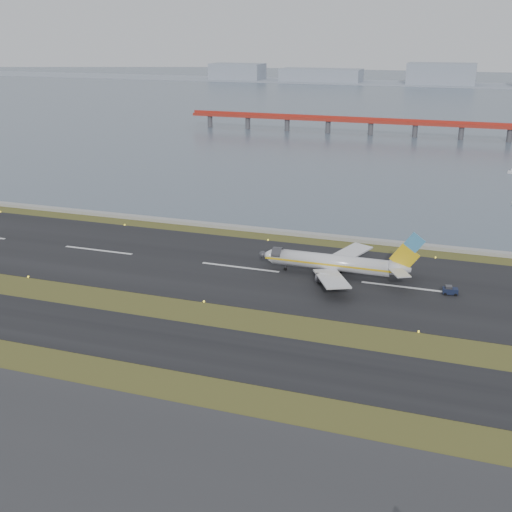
{
  "coord_description": "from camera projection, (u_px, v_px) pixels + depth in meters",
  "views": [
    {
      "loc": [
        51.33,
        -108.36,
        55.26
      ],
      "look_at": [
        6.86,
        22.0,
        6.51
      ],
      "focal_mm": 45.0,
      "sensor_mm": 36.0,
      "label": 1
    }
  ],
  "objects": [
    {
      "name": "taxiway_strip",
      "position": [
        163.0,
        342.0,
        120.02
      ],
      "size": [
        1000.0,
        18.0,
        0.1
      ],
      "primitive_type": "cube",
      "color": "black",
      "rests_on": "ground"
    },
    {
      "name": "far_shoreline",
      "position": [
        444.0,
        79.0,
        677.73
      ],
      "size": [
        1400.0,
        80.0,
        60.5
      ],
      "color": "#909AAA",
      "rests_on": "ground"
    },
    {
      "name": "airliner",
      "position": [
        337.0,
        263.0,
        150.57
      ],
      "size": [
        38.52,
        32.89,
        12.8
      ],
      "color": "silver",
      "rests_on": "ground"
    },
    {
      "name": "apron_strip",
      "position": [
        10.0,
        489.0,
        81.65
      ],
      "size": [
        1000.0,
        50.0,
        0.1
      ],
      "primitive_type": "cube",
      "color": "#303033",
      "rests_on": "ground"
    },
    {
      "name": "ground",
      "position": [
        189.0,
        316.0,
        130.74
      ],
      "size": [
        1000.0,
        1000.0,
        0.0
      ],
      "primitive_type": "plane",
      "color": "#414C1B",
      "rests_on": "ground"
    },
    {
      "name": "runway_strip",
      "position": [
        240.0,
        267.0,
        157.49
      ],
      "size": [
        1000.0,
        45.0,
        0.1
      ],
      "primitive_type": "cube",
      "color": "black",
      "rests_on": "ground"
    },
    {
      "name": "pushback_tug",
      "position": [
        450.0,
        290.0,
        141.14
      ],
      "size": [
        3.46,
        2.32,
        2.07
      ],
      "rotation": [
        0.0,
        0.0,
        0.14
      ],
      "color": "#121A33",
      "rests_on": "ground"
    },
    {
      "name": "seawall",
      "position": [
        276.0,
        231.0,
        184.1
      ],
      "size": [
        1000.0,
        2.5,
        1.0
      ],
      "primitive_type": "cube",
      "color": "#989893",
      "rests_on": "ground"
    },
    {
      "name": "bay_water",
      "position": [
        416.0,
        99.0,
        541.15
      ],
      "size": [
        1400.0,
        800.0,
        1.3
      ],
      "primitive_type": "cube",
      "color": "#4A5A6A",
      "rests_on": "ground"
    },
    {
      "name": "red_pier",
      "position": [
        416.0,
        124.0,
        345.27
      ],
      "size": [
        260.0,
        5.0,
        10.2
      ],
      "color": "#AB2A1D",
      "rests_on": "ground"
    }
  ]
}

